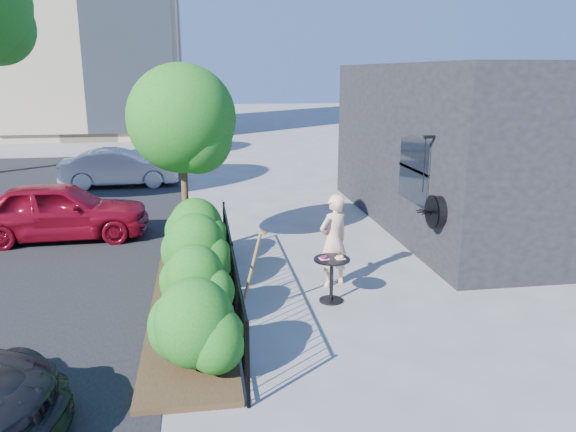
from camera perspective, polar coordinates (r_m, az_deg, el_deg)
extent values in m
plane|color=gray|center=(9.79, 3.32, -8.49)|extent=(120.00, 120.00, 0.00)
cube|color=black|center=(15.35, 20.35, 6.80)|extent=(6.00, 9.00, 4.00)
cube|color=black|center=(12.22, 12.66, 4.64)|extent=(0.04, 1.60, 1.40)
cube|color=black|center=(12.22, 12.68, 4.64)|extent=(0.05, 1.70, 0.06)
cylinder|color=black|center=(10.94, 14.89, 0.43)|extent=(0.18, 0.60, 0.60)
cylinder|color=black|center=(10.90, 14.41, 0.41)|extent=(0.03, 0.64, 0.64)
cube|color=black|center=(11.15, 14.23, 7.79)|extent=(0.25, 0.06, 0.06)
cylinder|color=black|center=(11.19, 13.67, 5.00)|extent=(0.02, 0.02, 1.05)
cylinder|color=black|center=(6.67, -4.09, -14.86)|extent=(0.05, 0.05, 1.10)
cylinder|color=black|center=(9.40, -5.66, -5.92)|extent=(0.05, 0.05, 1.10)
cylinder|color=black|center=(12.25, -6.49, -1.07)|extent=(0.05, 0.05, 1.10)
cube|color=black|center=(9.23, -5.74, -2.95)|extent=(0.03, 6.00, 0.03)
cube|color=black|center=(9.56, -5.60, -8.45)|extent=(0.03, 6.00, 0.03)
cylinder|color=black|center=(6.76, -4.16, -14.45)|extent=(0.02, 0.02, 1.04)
cylinder|color=black|center=(6.93, -4.31, -13.65)|extent=(0.02, 0.02, 1.04)
cylinder|color=black|center=(7.11, -4.44, -12.90)|extent=(0.02, 0.02, 1.04)
cylinder|color=black|center=(7.29, -4.57, -12.18)|extent=(0.02, 0.02, 1.04)
cylinder|color=black|center=(7.47, -4.69, -11.50)|extent=(0.02, 0.02, 1.04)
cylinder|color=black|center=(7.65, -4.81, -10.85)|extent=(0.02, 0.02, 1.04)
cylinder|color=black|center=(7.83, -4.92, -10.23)|extent=(0.02, 0.02, 1.04)
cylinder|color=black|center=(8.01, -5.02, -9.63)|extent=(0.02, 0.02, 1.04)
cylinder|color=black|center=(8.19, -5.12, -9.07)|extent=(0.02, 0.02, 1.04)
cylinder|color=black|center=(8.38, -5.21, -8.52)|extent=(0.02, 0.02, 1.04)
cylinder|color=black|center=(8.56, -5.30, -8.00)|extent=(0.02, 0.02, 1.04)
cylinder|color=black|center=(8.75, -5.39, -7.51)|extent=(0.02, 0.02, 1.04)
cylinder|color=black|center=(8.93, -5.47, -7.03)|extent=(0.02, 0.02, 1.04)
cylinder|color=black|center=(9.12, -5.55, -6.57)|extent=(0.02, 0.02, 1.04)
cylinder|color=black|center=(9.30, -5.63, -6.14)|extent=(0.02, 0.02, 1.04)
cylinder|color=black|center=(9.49, -5.70, -5.71)|extent=(0.02, 0.02, 1.04)
cylinder|color=black|center=(9.68, -5.77, -5.31)|extent=(0.02, 0.02, 1.04)
cylinder|color=black|center=(9.87, -5.83, -4.92)|extent=(0.02, 0.02, 1.04)
cylinder|color=black|center=(10.06, -5.90, -4.54)|extent=(0.02, 0.02, 1.04)
cylinder|color=black|center=(10.25, -5.96, -4.18)|extent=(0.02, 0.02, 1.04)
cylinder|color=black|center=(10.43, -6.02, -3.83)|extent=(0.02, 0.02, 1.04)
cylinder|color=black|center=(10.62, -6.08, -3.50)|extent=(0.02, 0.02, 1.04)
cylinder|color=black|center=(10.81, -6.13, -3.17)|extent=(0.02, 0.02, 1.04)
cylinder|color=black|center=(11.01, -6.19, -2.86)|extent=(0.02, 0.02, 1.04)
cylinder|color=black|center=(11.20, -6.24, -2.56)|extent=(0.02, 0.02, 1.04)
cylinder|color=black|center=(11.39, -6.29, -2.27)|extent=(0.02, 0.02, 1.04)
cylinder|color=black|center=(11.58, -6.33, -1.99)|extent=(0.02, 0.02, 1.04)
cylinder|color=black|center=(11.77, -6.38, -1.71)|extent=(0.02, 0.02, 1.04)
cylinder|color=black|center=(11.96, -6.43, -1.45)|extent=(0.02, 0.02, 1.04)
cylinder|color=black|center=(12.16, -6.47, -1.19)|extent=(0.02, 0.02, 1.04)
cube|color=#382616|center=(9.58, -9.82, -8.95)|extent=(1.30, 6.00, 0.08)
ellipsoid|color=#1E5D15|center=(7.30, -9.44, -10.98)|extent=(1.10, 1.10, 1.24)
ellipsoid|color=#1E5D15|center=(8.77, -9.39, -6.52)|extent=(1.10, 1.10, 1.24)
ellipsoid|color=#1E5D15|center=(10.19, -9.36, -3.52)|extent=(1.10, 1.10, 1.24)
ellipsoid|color=#1E5D15|center=(11.53, -9.33, -1.39)|extent=(1.10, 1.10, 1.24)
cylinder|color=#3F2B19|center=(11.90, -10.39, 1.54)|extent=(0.14, 0.14, 2.40)
sphere|color=#1E5D15|center=(11.65, -10.76, 9.43)|extent=(2.20, 2.20, 2.20)
sphere|color=#1E5D15|center=(11.48, -9.20, 7.77)|extent=(1.43, 1.43, 1.43)
cylinder|color=black|center=(9.47, 4.48, -4.42)|extent=(0.61, 0.61, 0.03)
cylinder|color=black|center=(9.60, 4.44, -6.54)|extent=(0.06, 0.06, 0.73)
cylinder|color=black|center=(9.74, 4.40, -8.53)|extent=(0.41, 0.41, 0.03)
cube|color=white|center=(9.45, 3.68, -4.34)|extent=(0.17, 0.17, 0.01)
cube|color=white|center=(9.48, 5.30, -4.30)|extent=(0.17, 0.17, 0.01)
torus|color=#550E1F|center=(9.44, 3.69, -4.20)|extent=(0.14, 0.14, 0.04)
torus|color=tan|center=(9.48, 5.31, -4.15)|extent=(0.14, 0.14, 0.04)
imported|color=beige|center=(10.18, 4.66, -2.48)|extent=(0.74, 0.65, 1.71)
cylinder|color=brown|center=(8.94, -3.73, -5.50)|extent=(0.37, 0.05, 1.26)
cube|color=gray|center=(9.17, -4.84, -9.44)|extent=(0.09, 0.19, 0.27)
cylinder|color=brown|center=(8.77, -2.52, -1.70)|extent=(0.11, 0.10, 0.06)
imported|color=maroon|center=(14.06, -22.23, 0.52)|extent=(4.06, 1.73, 1.37)
imported|color=#BBBBC1|center=(19.97, -16.70, 4.72)|extent=(3.93, 1.54, 1.27)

